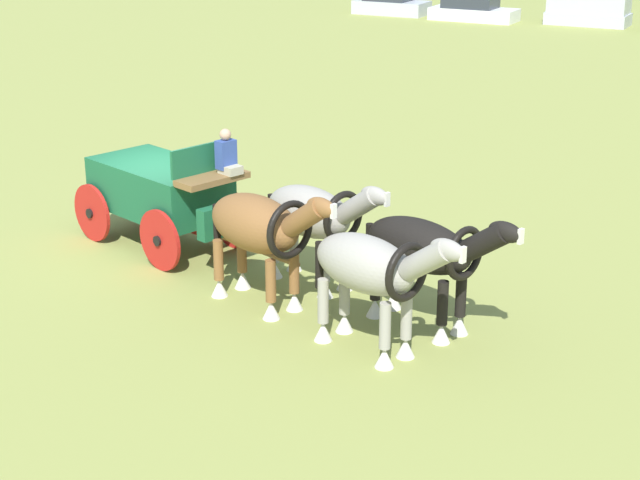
{
  "coord_description": "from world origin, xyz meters",
  "views": [
    {
      "loc": [
        13.17,
        -14.93,
        7.16
      ],
      "look_at": [
        4.4,
        -0.92,
        1.2
      ],
      "focal_mm": 57.02,
      "sensor_mm": 36.0,
      "label": 1
    }
  ],
  "objects_px": {
    "draft_horse_rear_off": "(260,228)",
    "parked_vehicle_a": "(391,4)",
    "draft_horse_rear_near": "(314,216)",
    "draft_horse_lead_near": "(426,251)",
    "parked_vehicle_c": "(589,8)",
    "show_wagon": "(164,191)",
    "draft_horse_lead_off": "(372,270)",
    "parked_vehicle_b": "(473,11)"
  },
  "relations": [
    {
      "from": "show_wagon",
      "to": "parked_vehicle_c",
      "type": "height_order",
      "value": "show_wagon"
    },
    {
      "from": "show_wagon",
      "to": "parked_vehicle_b",
      "type": "relative_size",
      "value": 1.29
    },
    {
      "from": "draft_horse_rear_off",
      "to": "parked_vehicle_a",
      "type": "distance_m",
      "value": 39.97
    },
    {
      "from": "draft_horse_lead_near",
      "to": "parked_vehicle_a",
      "type": "distance_m",
      "value": 40.68
    },
    {
      "from": "show_wagon",
      "to": "draft_horse_lead_off",
      "type": "xyz_separation_m",
      "value": [
        5.94,
        -2.08,
        0.23
      ]
    },
    {
      "from": "draft_horse_rear_off",
      "to": "parked_vehicle_c",
      "type": "xyz_separation_m",
      "value": [
        -6.48,
        37.78,
        -0.57
      ]
    },
    {
      "from": "draft_horse_lead_near",
      "to": "draft_horse_lead_off",
      "type": "xyz_separation_m",
      "value": [
        -0.31,
        -1.26,
        0.02
      ]
    },
    {
      "from": "draft_horse_lead_near",
      "to": "draft_horse_lead_off",
      "type": "distance_m",
      "value": 1.3
    },
    {
      "from": "parked_vehicle_b",
      "to": "draft_horse_rear_near",
      "type": "bearing_deg",
      "value": -70.48
    },
    {
      "from": "parked_vehicle_b",
      "to": "show_wagon",
      "type": "bearing_deg",
      "value": -75.96
    },
    {
      "from": "show_wagon",
      "to": "draft_horse_rear_near",
      "type": "height_order",
      "value": "show_wagon"
    },
    {
      "from": "draft_horse_lead_off",
      "to": "parked_vehicle_a",
      "type": "bearing_deg",
      "value": 117.86
    },
    {
      "from": "parked_vehicle_c",
      "to": "draft_horse_lead_off",
      "type": "bearing_deg",
      "value": -76.77
    },
    {
      "from": "parked_vehicle_a",
      "to": "parked_vehicle_b",
      "type": "xyz_separation_m",
      "value": [
        4.81,
        0.05,
        -0.04
      ]
    },
    {
      "from": "parked_vehicle_a",
      "to": "parked_vehicle_c",
      "type": "distance_m",
      "value": 10.55
    },
    {
      "from": "draft_horse_lead_near",
      "to": "draft_horse_rear_off",
      "type": "bearing_deg",
      "value": -166.97
    },
    {
      "from": "draft_horse_rear_near",
      "to": "draft_horse_lead_near",
      "type": "bearing_deg",
      "value": -13.35
    },
    {
      "from": "draft_horse_rear_off",
      "to": "draft_horse_lead_off",
      "type": "relative_size",
      "value": 1.02
    },
    {
      "from": "parked_vehicle_b",
      "to": "parked_vehicle_c",
      "type": "relative_size",
      "value": 1.09
    },
    {
      "from": "draft_horse_lead_near",
      "to": "parked_vehicle_b",
      "type": "bearing_deg",
      "value": 112.77
    },
    {
      "from": "draft_horse_rear_off",
      "to": "draft_horse_lead_near",
      "type": "height_order",
      "value": "draft_horse_rear_off"
    },
    {
      "from": "draft_horse_lead_near",
      "to": "draft_horse_lead_off",
      "type": "bearing_deg",
      "value": -103.66
    },
    {
      "from": "show_wagon",
      "to": "parked_vehicle_c",
      "type": "bearing_deg",
      "value": 94.85
    },
    {
      "from": "parked_vehicle_c",
      "to": "draft_horse_rear_near",
      "type": "bearing_deg",
      "value": -79.47
    },
    {
      "from": "draft_horse_lead_near",
      "to": "draft_horse_rear_near",
      "type": "bearing_deg",
      "value": 166.65
    },
    {
      "from": "draft_horse_rear_off",
      "to": "draft_horse_lead_near",
      "type": "xyz_separation_m",
      "value": [
        2.85,
        0.66,
        -0.07
      ]
    },
    {
      "from": "draft_horse_rear_near",
      "to": "parked_vehicle_c",
      "type": "height_order",
      "value": "draft_horse_rear_near"
    },
    {
      "from": "draft_horse_lead_near",
      "to": "parked_vehicle_c",
      "type": "height_order",
      "value": "draft_horse_lead_near"
    },
    {
      "from": "draft_horse_rear_near",
      "to": "parked_vehicle_c",
      "type": "xyz_separation_m",
      "value": [
        -6.79,
        36.51,
        -0.48
      ]
    },
    {
      "from": "draft_horse_rear_near",
      "to": "parked_vehicle_a",
      "type": "bearing_deg",
      "value": 116.24
    },
    {
      "from": "show_wagon",
      "to": "draft_horse_rear_near",
      "type": "distance_m",
      "value": 3.72
    },
    {
      "from": "draft_horse_rear_near",
      "to": "parked_vehicle_a",
      "type": "distance_m",
      "value": 38.96
    },
    {
      "from": "draft_horse_lead_off",
      "to": "show_wagon",
      "type": "bearing_deg",
      "value": 160.68
    },
    {
      "from": "draft_horse_lead_near",
      "to": "parked_vehicle_a",
      "type": "bearing_deg",
      "value": 119.07
    },
    {
      "from": "draft_horse_rear_near",
      "to": "draft_horse_rear_off",
      "type": "distance_m",
      "value": 1.3
    },
    {
      "from": "show_wagon",
      "to": "parked_vehicle_a",
      "type": "height_order",
      "value": "show_wagon"
    },
    {
      "from": "show_wagon",
      "to": "draft_horse_rear_off",
      "type": "xyz_separation_m",
      "value": [
        3.4,
        -1.48,
        0.27
      ]
    },
    {
      "from": "draft_horse_lead_off",
      "to": "parked_vehicle_b",
      "type": "xyz_separation_m",
      "value": [
        -14.64,
        36.86,
        -0.89
      ]
    },
    {
      "from": "draft_horse_rear_near",
      "to": "draft_horse_lead_off",
      "type": "xyz_separation_m",
      "value": [
        2.23,
        -1.87,
        0.04
      ]
    },
    {
      "from": "draft_horse_rear_near",
      "to": "parked_vehicle_c",
      "type": "bearing_deg",
      "value": 100.53
    },
    {
      "from": "draft_horse_lead_off",
      "to": "draft_horse_lead_near",
      "type": "bearing_deg",
      "value": 76.34
    },
    {
      "from": "draft_horse_rear_near",
      "to": "draft_horse_lead_off",
      "type": "distance_m",
      "value": 2.91
    }
  ]
}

